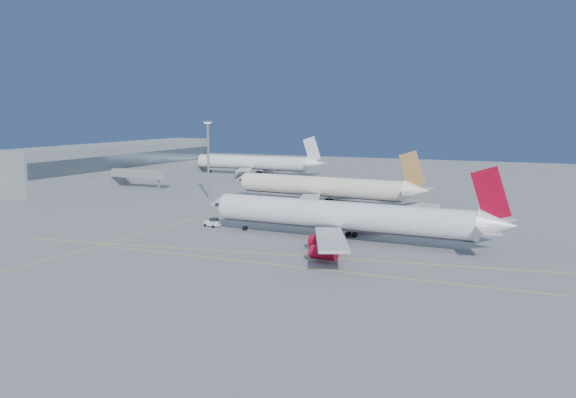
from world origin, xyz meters
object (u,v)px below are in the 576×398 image
at_px(airliner_virgin, 347,217).
at_px(airliner_third, 255,163).
at_px(airliner_etihad, 324,187).
at_px(light_mast, 208,153).
at_px(pushback_tug, 212,223).

bearing_deg(airliner_virgin, airliner_third, 128.06).
distance_m(airliner_virgin, airliner_etihad, 54.96).
relative_size(airliner_virgin, airliner_third, 1.10).
xyz_separation_m(airliner_virgin, airliner_etihad, (-24.01, 49.44, -0.09)).
distance_m(airliner_virgin, light_mast, 77.86).
bearing_deg(light_mast, airliner_etihad, 5.23).
bearing_deg(pushback_tug, airliner_virgin, 9.63).
bearing_deg(light_mast, airliner_third, 105.98).
distance_m(airliner_third, light_mast, 77.71).
distance_m(airliner_virgin, airliner_third, 146.24).
bearing_deg(pushback_tug, airliner_etihad, 90.71).
bearing_deg(airliner_virgin, pushback_tug, 178.94).
height_order(airliner_third, light_mast, light_mast).
xyz_separation_m(airliner_etihad, airliner_third, (-59.40, 70.67, 0.05)).
distance_m(airliner_virgin, pushback_tug, 35.39).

